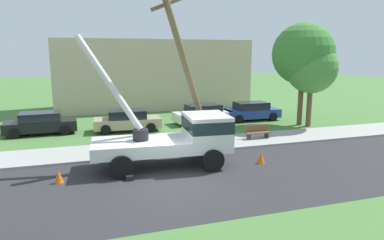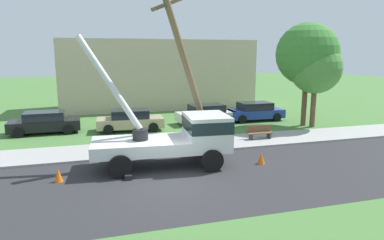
% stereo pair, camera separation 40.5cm
% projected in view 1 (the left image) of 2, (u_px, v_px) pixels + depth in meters
% --- Properties ---
extents(ground_plane, '(120.00, 120.00, 0.00)m').
position_uv_depth(ground_plane, '(131.00, 125.00, 25.17)').
color(ground_plane, '#477538').
extents(road_asphalt, '(80.00, 7.41, 0.01)m').
position_uv_depth(road_asphalt, '(172.00, 182.00, 13.94)').
color(road_asphalt, '#2B2B2D').
rests_on(road_asphalt, ground).
extents(sidewalk_strip, '(80.00, 3.00, 0.10)m').
position_uv_depth(sidewalk_strip, '(148.00, 148.00, 18.80)').
color(sidewalk_strip, '#9E9E99').
rests_on(sidewalk_strip, ground).
extents(utility_truck, '(6.74, 3.24, 5.98)m').
position_uv_depth(utility_truck, '(179.00, 136.00, 15.87)').
color(utility_truck, silver).
rests_on(utility_truck, ground).
extents(leaning_utility_pole, '(3.67, 1.70, 8.51)m').
position_uv_depth(leaning_utility_pole, '(187.00, 70.00, 17.16)').
color(leaning_utility_pole, brown).
rests_on(leaning_utility_pole, ground).
extents(traffic_cone_ahead, '(0.36, 0.36, 0.56)m').
position_uv_depth(traffic_cone_ahead, '(261.00, 157.00, 16.33)').
color(traffic_cone_ahead, orange).
rests_on(traffic_cone_ahead, ground).
extents(traffic_cone_behind, '(0.36, 0.36, 0.56)m').
position_uv_depth(traffic_cone_behind, '(59.00, 176.00, 13.81)').
color(traffic_cone_behind, orange).
rests_on(traffic_cone_behind, ground).
extents(traffic_cone_curbside, '(0.36, 0.36, 0.56)m').
position_uv_depth(traffic_cone_curbside, '(198.00, 148.00, 17.89)').
color(traffic_cone_curbside, orange).
rests_on(traffic_cone_curbside, ground).
extents(parked_sedan_black, '(4.44, 2.09, 1.42)m').
position_uv_depth(parked_sedan_black, '(41.00, 123.00, 22.23)').
color(parked_sedan_black, black).
rests_on(parked_sedan_black, ground).
extents(parked_sedan_tan, '(4.51, 2.21, 1.42)m').
position_uv_depth(parked_sedan_tan, '(128.00, 120.00, 23.17)').
color(parked_sedan_tan, tan).
rests_on(parked_sedan_tan, ground).
extents(parked_sedan_white, '(4.52, 2.23, 1.42)m').
position_uv_depth(parked_sedan_white, '(203.00, 114.00, 25.66)').
color(parked_sedan_white, silver).
rests_on(parked_sedan_white, ground).
extents(parked_sedan_blue, '(4.41, 2.03, 1.42)m').
position_uv_depth(parked_sedan_blue, '(251.00, 111.00, 26.93)').
color(parked_sedan_blue, '#263F99').
rests_on(parked_sedan_blue, ground).
extents(park_bench, '(1.60, 0.45, 0.90)m').
position_uv_depth(park_bench, '(257.00, 132.00, 20.79)').
color(park_bench, brown).
rests_on(park_bench, ground).
extents(roadside_tree_near, '(3.55, 3.55, 5.94)m').
position_uv_depth(roadside_tree_near, '(312.00, 68.00, 23.98)').
color(roadside_tree_near, brown).
rests_on(roadside_tree_near, ground).
extents(roadside_tree_far, '(4.36, 4.36, 7.29)m').
position_uv_depth(roadside_tree_far, '(303.00, 54.00, 24.28)').
color(roadside_tree_far, brown).
rests_on(roadside_tree_far, ground).
extents(lowrise_building_backdrop, '(18.00, 6.00, 6.40)m').
position_uv_depth(lowrise_building_backdrop, '(153.00, 74.00, 33.31)').
color(lowrise_building_backdrop, '#C6B293').
rests_on(lowrise_building_backdrop, ground).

